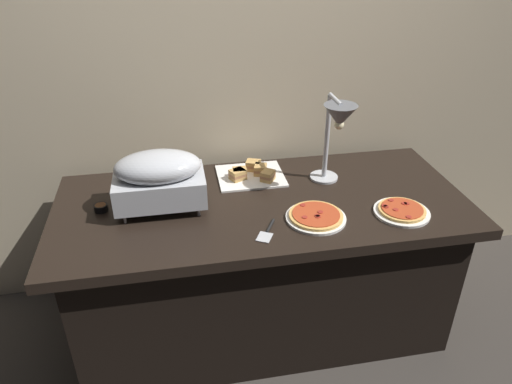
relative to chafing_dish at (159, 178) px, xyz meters
name	(u,v)px	position (x,y,z in m)	size (l,w,h in m)	color
ground_plane	(261,321)	(0.46, -0.03, -0.91)	(8.00, 8.00, 0.00)	#38332D
back_wall	(244,76)	(0.46, 0.47, 0.29)	(4.40, 0.04, 2.40)	#C6B593
buffet_table	(262,265)	(0.46, -0.03, -0.53)	(1.90, 0.84, 0.76)	black
chafing_dish	(159,178)	(0.00, 0.00, 0.00)	(0.39, 0.25, 0.27)	#B7BABF
heat_lamp	(337,124)	(0.80, 0.01, 0.19)	(0.15, 0.29, 0.44)	#B7BABF
pizza_plate_front	(316,217)	(0.65, -0.22, -0.14)	(0.26, 0.26, 0.03)	white
pizza_plate_center	(402,211)	(1.04, -0.25, -0.14)	(0.25, 0.25, 0.03)	white
sandwich_platter	(251,174)	(0.45, 0.21, -0.13)	(0.33, 0.28, 0.06)	white
sauce_cup_near	(101,207)	(-0.27, 0.02, -0.14)	(0.06, 0.06, 0.03)	black
serving_spatula	(267,232)	(0.43, -0.28, -0.15)	(0.11, 0.17, 0.01)	#B7BABF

